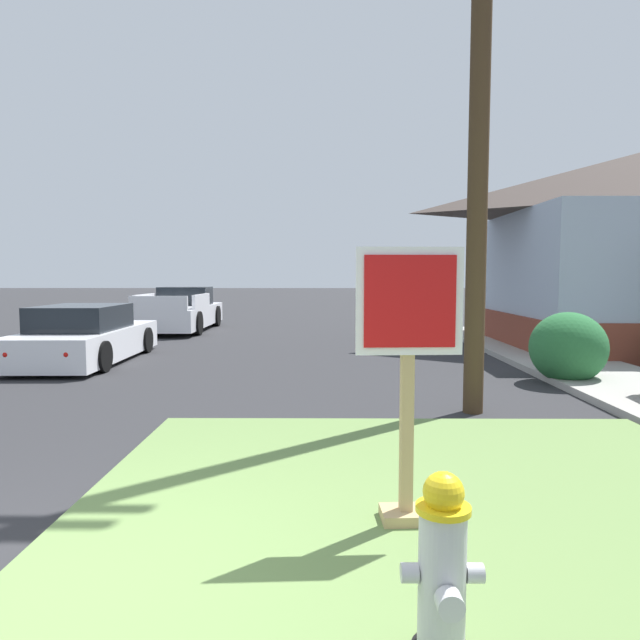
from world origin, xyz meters
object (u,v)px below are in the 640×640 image
object	(u,v)px
fire_hydrant	(442,574)
parked_sedan_white	(85,337)
manhole_cover	(192,446)
pickup_truck_white	(181,312)
utility_pole	(482,16)
stop_sign	(408,390)

from	to	relation	value
fire_hydrant	parked_sedan_white	world-z (taller)	parked_sedan_white
fire_hydrant	manhole_cover	size ratio (longest dim) A/B	1.31
pickup_truck_white	parked_sedan_white	bearing A→B (deg)	-92.21
parked_sedan_white	utility_pole	size ratio (longest dim) A/B	0.45
fire_hydrant	pickup_truck_white	bearing A→B (deg)	108.33
fire_hydrant	pickup_truck_white	size ratio (longest dim) A/B	0.17
stop_sign	parked_sedan_white	distance (m)	9.91
parked_sedan_white	pickup_truck_white	xyz separation A→B (m)	(0.27, 7.06, 0.07)
stop_sign	pickup_truck_white	xyz separation A→B (m)	(-5.54, 15.06, -0.45)
stop_sign	fire_hydrant	bearing A→B (deg)	-92.23
manhole_cover	utility_pole	bearing A→B (deg)	23.87
manhole_cover	utility_pole	size ratio (longest dim) A/B	0.07
stop_sign	utility_pole	distance (m)	5.71
pickup_truck_white	utility_pole	world-z (taller)	utility_pole
fire_hydrant	stop_sign	distance (m)	1.60
parked_sedan_white	utility_pole	bearing A→B (deg)	-31.30
pickup_truck_white	stop_sign	bearing A→B (deg)	-69.79
stop_sign	manhole_cover	bearing A→B (deg)	135.47
manhole_cover	parked_sedan_white	world-z (taller)	parked_sedan_white
parked_sedan_white	pickup_truck_white	bearing A→B (deg)	87.79
stop_sign	manhole_cover	world-z (taller)	stop_sign
manhole_cover	fire_hydrant	bearing A→B (deg)	-60.37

